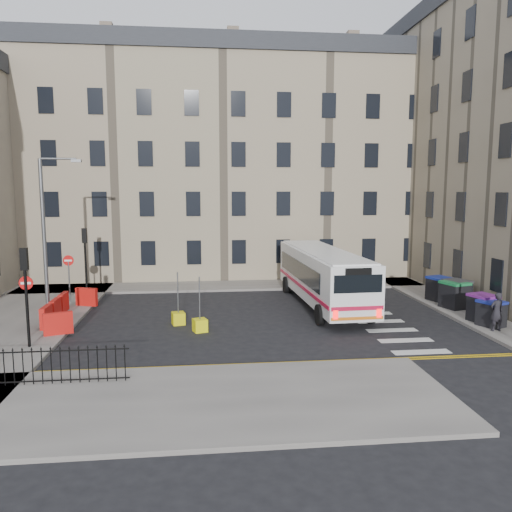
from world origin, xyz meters
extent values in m
plane|color=black|center=(0.00, 0.00, 0.00)|extent=(120.00, 120.00, 0.00)
cube|color=slate|center=(-6.00, 8.60, 0.07)|extent=(36.00, 3.20, 0.15)
cube|color=slate|center=(9.00, 4.00, 0.07)|extent=(2.40, 26.00, 0.15)
cube|color=slate|center=(-14.00, 1.00, 0.07)|extent=(6.00, 22.00, 0.15)
cube|color=slate|center=(-7.00, -10.00, 0.07)|extent=(20.00, 6.00, 0.15)
cube|color=gray|center=(-7.00, 15.50, 8.00)|extent=(38.00, 10.50, 16.00)
cube|color=black|center=(-7.00, 15.50, 16.60)|extent=(38.30, 10.80, 1.20)
cylinder|color=black|center=(-12.00, 6.50, 1.75)|extent=(0.12, 0.12, 3.20)
cube|color=black|center=(-12.00, 6.50, 3.80)|extent=(0.28, 0.22, 0.90)
cylinder|color=black|center=(-12.00, -4.00, 1.75)|extent=(0.12, 0.12, 3.20)
cube|color=black|center=(-12.00, -4.00, 3.80)|extent=(0.28, 0.22, 0.90)
cylinder|color=#595B5E|center=(-13.00, 2.00, 4.15)|extent=(0.20, 0.20, 8.00)
cube|color=#595B5E|center=(-13.00, 2.00, 8.22)|extent=(0.50, 0.22, 0.14)
cylinder|color=#595B5E|center=(-12.50, 4.50, 1.35)|extent=(0.08, 0.08, 2.40)
cube|color=red|center=(-12.50, 4.50, 2.85)|extent=(0.60, 0.04, 0.60)
cylinder|color=#595B5E|center=(-12.50, -2.50, 1.35)|extent=(0.08, 0.08, 2.40)
cube|color=red|center=(-12.50, -2.50, 2.85)|extent=(0.60, 0.04, 0.60)
cube|color=red|center=(-12.20, -1.00, 0.65)|extent=(0.25, 1.25, 1.00)
cube|color=red|center=(-12.20, 0.50, 0.65)|extent=(0.25, 1.25, 1.00)
cube|color=red|center=(-12.20, 2.00, 0.65)|extent=(0.25, 1.25, 1.00)
cube|color=red|center=(-11.30, 3.30, 0.65)|extent=(1.26, 0.66, 1.00)
cube|color=red|center=(-11.30, -2.30, 0.65)|extent=(1.26, 0.66, 1.00)
cube|color=black|center=(-11.25, -8.20, 1.27)|extent=(7.80, 0.04, 0.04)
cube|color=black|center=(-11.25, -8.20, 0.25)|extent=(7.80, 0.04, 0.04)
cube|color=white|center=(1.96, 2.54, 1.82)|extent=(3.05, 11.52, 2.60)
cube|color=black|center=(0.63, 3.01, 2.03)|extent=(0.42, 9.14, 1.04)
cube|color=black|center=(3.24, 3.11, 2.03)|extent=(0.42, 9.14, 1.04)
cube|color=black|center=(1.73, 8.26, 2.08)|extent=(2.29, 0.15, 1.14)
cube|color=black|center=(2.18, -3.18, 2.34)|extent=(2.29, 0.15, 0.83)
cube|color=#B70F30|center=(0.64, 2.49, 1.19)|extent=(0.48, 11.22, 0.19)
cube|color=#B70F30|center=(3.27, 2.59, 1.19)|extent=(0.48, 11.22, 0.19)
cube|color=#FF0C0C|center=(1.14, -3.23, 0.94)|extent=(0.23, 0.06, 0.42)
cube|color=#FF0C0C|center=(3.22, -3.15, 0.94)|extent=(0.23, 0.06, 0.42)
cylinder|color=black|center=(0.51, 6.33, 0.52)|extent=(0.33, 1.05, 1.04)
cylinder|color=black|center=(3.10, 6.44, 0.52)|extent=(0.33, 1.05, 1.04)
cylinder|color=black|center=(0.82, -1.56, 0.52)|extent=(0.33, 1.05, 1.04)
cylinder|color=black|center=(3.41, -1.46, 0.52)|extent=(0.33, 1.05, 1.04)
cube|color=black|center=(8.74, -3.10, 0.71)|extent=(1.25, 1.33, 1.11)
cube|color=navy|center=(8.74, -3.10, 1.32)|extent=(1.31, 1.39, 0.12)
cube|color=black|center=(8.80, -2.29, 0.76)|extent=(1.30, 1.40, 1.22)
cube|color=#6A1F75|center=(8.80, -2.29, 1.44)|extent=(1.36, 1.47, 0.13)
cube|color=black|center=(8.84, 0.59, 0.81)|extent=(1.40, 1.51, 1.32)
cube|color=#1A753C|center=(8.84, 0.59, 1.54)|extent=(1.47, 1.58, 0.14)
cube|color=black|center=(9.22, 1.05, 0.81)|extent=(1.46, 1.56, 1.32)
cube|color=#323234|center=(9.22, 1.05, 1.54)|extent=(1.53, 1.63, 0.14)
cube|color=black|center=(8.90, 2.45, 0.78)|extent=(1.34, 1.45, 1.26)
cube|color=navy|center=(8.90, 2.45, 1.47)|extent=(1.41, 1.52, 0.13)
imported|color=black|center=(8.51, -3.90, 1.05)|extent=(0.69, 0.49, 1.79)
cube|color=yellow|center=(-6.06, -0.64, 0.30)|extent=(0.72, 0.72, 0.60)
cube|color=yellow|center=(-5.00, -2.03, 0.30)|extent=(0.75, 0.75, 0.60)
camera|label=1|loc=(-4.85, -24.81, 6.59)|focal=35.00mm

